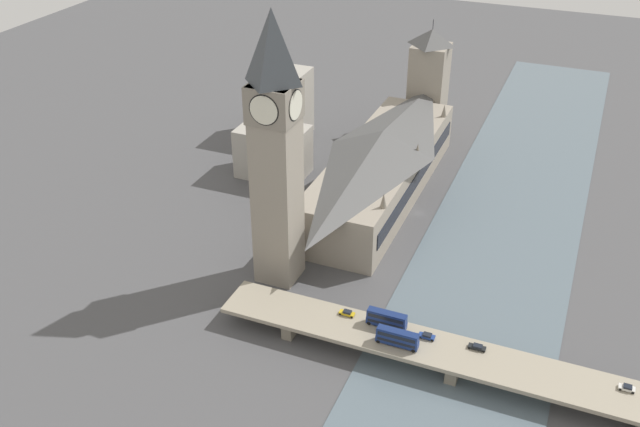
{
  "coord_description": "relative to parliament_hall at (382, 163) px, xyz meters",
  "views": [
    {
      "loc": [
        -50.66,
        215.28,
        129.97
      ],
      "look_at": [
        21.96,
        38.94,
        16.23
      ],
      "focal_mm": 40.0,
      "sensor_mm": 36.0,
      "label": 1
    }
  ],
  "objects": [
    {
      "name": "double_decker_bus_lead",
      "position": [
        -27.33,
        78.94,
        -4.3
      ],
      "size": [
        10.94,
        2.52,
        4.76
      ],
      "color": "navy",
      "rests_on": "road_bridge"
    },
    {
      "name": "city_block_center",
      "position": [
        56.2,
        -35.56,
        1.69
      ],
      "size": [
        21.14,
        18.18,
        28.97
      ],
      "color": "#A39E93",
      "rests_on": "ground_plane"
    },
    {
      "name": "victoria_tower",
      "position": [
        0.05,
        -62.53,
        9.89
      ],
      "size": [
        14.91,
        14.91,
        49.36
      ],
      "color": "gray",
      "rests_on": "ground_plane"
    },
    {
      "name": "car_northbound_tail",
      "position": [
        -51.72,
        78.54,
        -6.29
      ],
      "size": [
        4.53,
        1.78,
        1.27
      ],
      "color": "black",
      "rests_on": "road_bridge"
    },
    {
      "name": "double_decker_bus_mid",
      "position": [
        -32.17,
        85.0,
        -4.35
      ],
      "size": [
        11.2,
        2.47,
        4.69
      ],
      "color": "navy",
      "rests_on": "road_bridge"
    },
    {
      "name": "clock_tower",
      "position": [
        12.75,
        61.02,
        31.23
      ],
      "size": [
        13.1,
        13.1,
        82.88
      ],
      "color": "gray",
      "rests_on": "ground_plane"
    },
    {
      "name": "car_northbound_mid",
      "position": [
        -87.99,
        79.38,
        -6.25
      ],
      "size": [
        3.81,
        1.85,
        1.35
      ],
      "color": "silver",
      "rests_on": "road_bridge"
    },
    {
      "name": "city_block_west",
      "position": [
        43.88,
        0.3,
        -3.13
      ],
      "size": [
        26.02,
        18.06,
        19.33
      ],
      "color": "#A39E93",
      "rests_on": "ground_plane"
    },
    {
      "name": "ground_plane",
      "position": [
        -16.83,
        8.0,
        -12.79
      ],
      "size": [
        600.0,
        600.0,
        0.0
      ],
      "primitive_type": "plane",
      "color": "#4C4C4F"
    },
    {
      "name": "river_water",
      "position": [
        -47.35,
        8.0,
        -12.64
      ],
      "size": [
        49.04,
        360.0,
        0.3
      ],
      "primitive_type": "cube",
      "color": "slate",
      "rests_on": "ground_plane"
    },
    {
      "name": "parliament_hall",
      "position": [
        0.0,
        0.0,
        0.0
      ],
      "size": [
        28.11,
        102.15,
        25.8
      ],
      "color": "gray",
      "rests_on": "ground_plane"
    },
    {
      "name": "car_southbound_lead",
      "position": [
        -38.6,
        79.37,
        -6.23
      ],
      "size": [
        4.32,
        1.85,
        1.4
      ],
      "color": "navy",
      "rests_on": "road_bridge"
    },
    {
      "name": "road_bridge",
      "position": [
        -47.35,
        82.14,
        -8.08
      ],
      "size": [
        130.08,
        14.34,
        5.86
      ],
      "color": "gray",
      "rests_on": "ground_plane"
    },
    {
      "name": "car_northbound_lead",
      "position": [
        -15.85,
        78.38,
        -6.23
      ],
      "size": [
        4.29,
        1.75,
        1.42
      ],
      "color": "gold",
      "rests_on": "road_bridge"
    }
  ]
}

